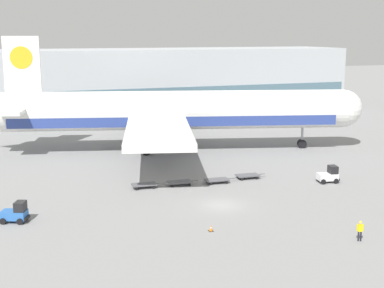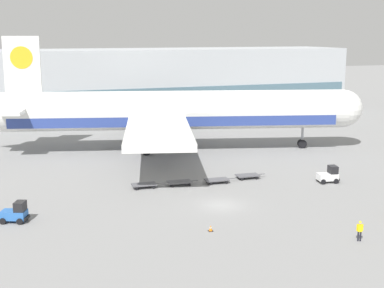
{
  "view_description": "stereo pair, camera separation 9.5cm",
  "coord_description": "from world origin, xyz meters",
  "px_view_note": "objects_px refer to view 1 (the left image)",
  "views": [
    {
      "loc": [
        -20.04,
        -48.65,
        17.37
      ],
      "look_at": [
        0.98,
        12.21,
        4.0
      ],
      "focal_mm": 50.0,
      "sensor_mm": 36.0,
      "label": 1
    },
    {
      "loc": [
        -19.95,
        -48.68,
        17.37
      ],
      "look_at": [
        0.98,
        12.21,
        4.0
      ],
      "focal_mm": 50.0,
      "sensor_mm": 36.0,
      "label": 2
    }
  ],
  "objects_px": {
    "ground_crew_near": "(360,229)",
    "traffic_cone_near": "(211,228)",
    "airplane_main": "(169,112)",
    "baggage_tug_foreground": "(16,213)",
    "baggage_dolly_lead": "(144,185)",
    "baggage_dolly_third": "(217,180)",
    "baggage_dolly_trail": "(248,175)",
    "baggage_dolly_second": "(180,182)",
    "baggage_tug_far": "(329,175)"
  },
  "relations": [
    {
      "from": "baggage_tug_far",
      "to": "baggage_dolly_lead",
      "type": "xyz_separation_m",
      "value": [
        -21.3,
        4.83,
        -0.49
      ]
    },
    {
      "from": "baggage_dolly_trail",
      "to": "traffic_cone_near",
      "type": "bearing_deg",
      "value": -122.9
    },
    {
      "from": "baggage_tug_foreground",
      "to": "ground_crew_near",
      "type": "distance_m",
      "value": 31.15
    },
    {
      "from": "baggage_dolly_lead",
      "to": "traffic_cone_near",
      "type": "relative_size",
      "value": 6.69
    },
    {
      "from": "traffic_cone_near",
      "to": "baggage_dolly_third",
      "type": "bearing_deg",
      "value": 66.36
    },
    {
      "from": "airplane_main",
      "to": "baggage_tug_foreground",
      "type": "relative_size",
      "value": 20.47
    },
    {
      "from": "airplane_main",
      "to": "traffic_cone_near",
      "type": "relative_size",
      "value": 102.17
    },
    {
      "from": "baggage_dolly_second",
      "to": "ground_crew_near",
      "type": "xyz_separation_m",
      "value": [
        9.3,
        -21.24,
        0.68
      ]
    },
    {
      "from": "airplane_main",
      "to": "baggage_dolly_third",
      "type": "relative_size",
      "value": 15.28
    },
    {
      "from": "airplane_main",
      "to": "baggage_dolly_trail",
      "type": "bearing_deg",
      "value": -62.22
    },
    {
      "from": "baggage_tug_far",
      "to": "ground_crew_near",
      "type": "xyz_separation_m",
      "value": [
        -7.85,
        -16.7,
        0.2
      ]
    },
    {
      "from": "airplane_main",
      "to": "baggage_tug_foreground",
      "type": "xyz_separation_m",
      "value": [
        -22.6,
        -25.58,
        -4.96
      ]
    },
    {
      "from": "baggage_dolly_lead",
      "to": "baggage_dolly_trail",
      "type": "relative_size",
      "value": 1.0
    },
    {
      "from": "baggage_tug_far",
      "to": "traffic_cone_near",
      "type": "xyz_separation_m",
      "value": [
        -18.99,
        -10.4,
        -0.61
      ]
    },
    {
      "from": "ground_crew_near",
      "to": "baggage_dolly_second",
      "type": "bearing_deg",
      "value": -44.76
    },
    {
      "from": "baggage_dolly_third",
      "to": "ground_crew_near",
      "type": "relative_size",
      "value": 2.06
    },
    {
      "from": "baggage_dolly_lead",
      "to": "baggage_dolly_trail",
      "type": "distance_m",
      "value": 12.9
    },
    {
      "from": "baggage_dolly_third",
      "to": "baggage_tug_far",
      "type": "bearing_deg",
      "value": -15.27
    },
    {
      "from": "baggage_dolly_third",
      "to": "ground_crew_near",
      "type": "xyz_separation_m",
      "value": [
        4.84,
        -20.7,
        0.68
      ]
    },
    {
      "from": "baggage_dolly_trail",
      "to": "ground_crew_near",
      "type": "bearing_deg",
      "value": -86.27
    },
    {
      "from": "baggage_dolly_second",
      "to": "baggage_dolly_third",
      "type": "xyz_separation_m",
      "value": [
        4.46,
        -0.54,
        0.0
      ]
    },
    {
      "from": "baggage_dolly_lead",
      "to": "baggage_dolly_second",
      "type": "xyz_separation_m",
      "value": [
        4.16,
        -0.29,
        0.0
      ]
    },
    {
      "from": "baggage_tug_foreground",
      "to": "baggage_tug_far",
      "type": "height_order",
      "value": "same"
    },
    {
      "from": "airplane_main",
      "to": "baggage_dolly_second",
      "type": "bearing_deg",
      "value": -88.42
    },
    {
      "from": "airplane_main",
      "to": "ground_crew_near",
      "type": "relative_size",
      "value": 31.5
    },
    {
      "from": "ground_crew_near",
      "to": "traffic_cone_near",
      "type": "relative_size",
      "value": 3.24
    },
    {
      "from": "baggage_tug_far",
      "to": "baggage_dolly_trail",
      "type": "height_order",
      "value": "baggage_tug_far"
    },
    {
      "from": "baggage_dolly_second",
      "to": "baggage_tug_foreground",
      "type": "bearing_deg",
      "value": -157.54
    },
    {
      "from": "airplane_main",
      "to": "baggage_dolly_lead",
      "type": "height_order",
      "value": "airplane_main"
    },
    {
      "from": "baggage_dolly_third",
      "to": "ground_crew_near",
      "type": "distance_m",
      "value": 21.27
    },
    {
      "from": "baggage_dolly_second",
      "to": "baggage_dolly_third",
      "type": "height_order",
      "value": "same"
    },
    {
      "from": "baggage_tug_far",
      "to": "ground_crew_near",
      "type": "bearing_deg",
      "value": -106.45
    },
    {
      "from": "baggage_tug_far",
      "to": "airplane_main",
      "type": "bearing_deg",
      "value": 127.45
    },
    {
      "from": "baggage_tug_far",
      "to": "baggage_dolly_second",
      "type": "height_order",
      "value": "baggage_tug_far"
    },
    {
      "from": "airplane_main",
      "to": "baggage_dolly_trail",
      "type": "height_order",
      "value": "airplane_main"
    },
    {
      "from": "airplane_main",
      "to": "baggage_dolly_lead",
      "type": "distance_m",
      "value": 21.12
    },
    {
      "from": "baggage_dolly_second",
      "to": "traffic_cone_near",
      "type": "bearing_deg",
      "value": -94.79
    },
    {
      "from": "airplane_main",
      "to": "baggage_dolly_third",
      "type": "bearing_deg",
      "value": -75.09
    },
    {
      "from": "airplane_main",
      "to": "baggage_dolly_trail",
      "type": "relative_size",
      "value": 15.28
    },
    {
      "from": "airplane_main",
      "to": "baggage_tug_far",
      "type": "xyz_separation_m",
      "value": [
        12.82,
        -23.38,
        -4.96
      ]
    },
    {
      "from": "baggage_dolly_lead",
      "to": "baggage_dolly_third",
      "type": "bearing_deg",
      "value": -3.23
    },
    {
      "from": "baggage_dolly_second",
      "to": "baggage_dolly_third",
      "type": "relative_size",
      "value": 1.0
    },
    {
      "from": "airplane_main",
      "to": "baggage_tug_far",
      "type": "distance_m",
      "value": 27.12
    },
    {
      "from": "airplane_main",
      "to": "traffic_cone_near",
      "type": "distance_m",
      "value": 34.79
    },
    {
      "from": "baggage_dolly_third",
      "to": "traffic_cone_near",
      "type": "height_order",
      "value": "traffic_cone_near"
    },
    {
      "from": "baggage_tug_foreground",
      "to": "baggage_tug_far",
      "type": "xyz_separation_m",
      "value": [
        35.41,
        2.19,
        0.0
      ]
    },
    {
      "from": "baggage_dolly_trail",
      "to": "traffic_cone_near",
      "type": "height_order",
      "value": "traffic_cone_near"
    },
    {
      "from": "baggage_tug_far",
      "to": "baggage_dolly_third",
      "type": "xyz_separation_m",
      "value": [
        -12.69,
        4.0,
        -0.49
      ]
    },
    {
      "from": "baggage_tug_far",
      "to": "baggage_dolly_third",
      "type": "height_order",
      "value": "baggage_tug_far"
    },
    {
      "from": "traffic_cone_near",
      "to": "baggage_dolly_trail",
      "type": "bearing_deg",
      "value": 54.86
    }
  ]
}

